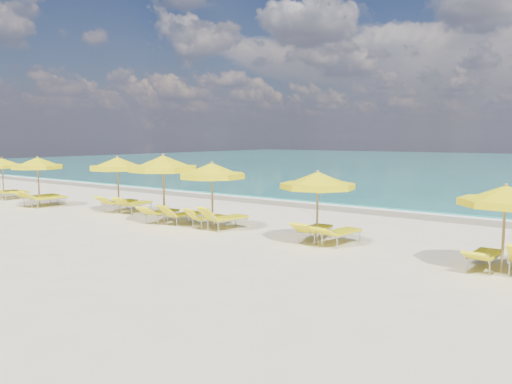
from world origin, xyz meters
The scene contains 25 objects.
ground_plane centered at (0.00, 0.00, 0.00)m, with size 120.00×120.00×0.00m, color beige.
ocean centered at (0.00, 48.00, 0.00)m, with size 120.00×80.00×0.30m, color #136D65.
wet_sand_band centered at (0.00, 7.40, 0.00)m, with size 120.00×2.60×0.01m, color tan.
foam_line centered at (0.00, 8.20, 0.00)m, with size 120.00×1.20×0.03m, color white.
whitecap_near centered at (-6.00, 17.00, 0.00)m, with size 14.00×0.36×0.05m, color white.
umbrella_0 centered at (-14.89, 0.01, 1.81)m, with size 2.68×2.68×2.13m.
umbrella_1 centered at (-10.79, -0.45, 1.96)m, with size 2.70×2.70×2.30m.
umbrella_2 centered at (-6.34, 0.47, 2.03)m, with size 2.88×2.88×2.39m.
umbrella_3 centered at (-2.78, -0.33, 2.18)m, with size 3.21×3.21×2.56m.
umbrella_4 centered at (-0.75, -0.01, 1.99)m, with size 3.02×3.02×2.34m.
umbrella_5 centered at (3.40, -0.11, 1.88)m, with size 2.55×2.55×2.21m.
umbrella_6 centered at (8.36, -0.25, 1.80)m, with size 2.64×2.64×2.11m.
lounger_0_left centered at (-15.43, 0.33, 0.20)m, with size 0.86×1.74×0.62m.
lounger_0_right centered at (-14.37, 0.22, 0.21)m, with size 0.64×1.71×0.79m.
lounger_1_left centered at (-11.23, -0.17, 0.24)m, with size 0.71×2.08×0.76m.
lounger_1_right centered at (-10.45, -0.25, 0.24)m, with size 0.88×2.02×0.83m.
lounger_2_left centered at (-6.75, 0.84, 0.23)m, with size 0.75×1.95×0.77m.
lounger_2_right centered at (-5.87, 0.96, 0.22)m, with size 0.84×1.91×0.77m.
lounger_3_left centered at (-3.27, -0.01, 0.22)m, with size 0.82×1.88×0.72m.
lounger_3_right centered at (-2.26, 0.14, 0.21)m, with size 0.77×1.76×0.80m.
lounger_4_left centered at (-1.12, 0.20, 0.20)m, with size 0.81×1.65×0.77m.
lounger_4_right centered at (-0.34, 0.24, 0.23)m, with size 0.95×1.91×0.89m.
lounger_5_left centered at (3.04, 0.38, 0.22)m, with size 0.71×1.87×0.73m.
lounger_5_right centered at (3.90, 0.38, 0.22)m, with size 0.85×1.91×0.67m.
lounger_6_left centered at (7.94, -0.03, 0.20)m, with size 0.62×1.74×0.61m.
Camera 1 is at (10.45, -12.73, 3.15)m, focal length 35.00 mm.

